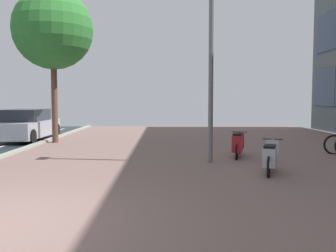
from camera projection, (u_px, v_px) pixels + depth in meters
name	position (u px, v px, depth m)	size (l,w,h in m)	color
ground	(73.00, 228.00, 5.25)	(21.00, 40.00, 0.13)	#1F252B
scooter_near	(270.00, 158.00, 8.99)	(0.82, 1.69, 0.82)	black
scooter_mid	(238.00, 144.00, 11.52)	(0.74, 1.73, 0.81)	black
parked_car_far	(26.00, 125.00, 16.61)	(1.96, 4.49, 1.40)	#9FA2AC
lamp_post	(211.00, 40.00, 10.44)	(0.20, 0.52, 6.43)	slate
street_tree	(53.00, 30.00, 15.28)	(3.34, 3.34, 6.45)	brown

